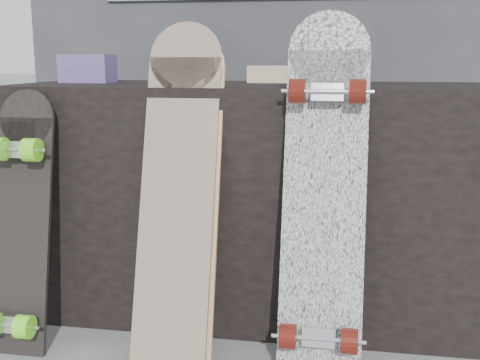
% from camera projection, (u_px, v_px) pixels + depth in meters
% --- Properties ---
extents(vendor_table, '(1.60, 0.60, 0.80)m').
position_uv_depth(vendor_table, '(251.00, 198.00, 2.14)').
color(vendor_table, black).
rests_on(vendor_table, ground).
extents(booth, '(2.40, 0.22, 2.20)m').
position_uv_depth(booth, '(279.00, 11.00, 2.82)').
color(booth, '#343439').
rests_on(booth, ground).
extents(merch_box_purple, '(0.18, 0.12, 0.10)m').
position_uv_depth(merch_box_purple, '(88.00, 69.00, 2.18)').
color(merch_box_purple, '#403974').
rests_on(merch_box_purple, vendor_table).
extents(merch_box_small, '(0.14, 0.14, 0.12)m').
position_uv_depth(merch_box_small, '(333.00, 66.00, 2.09)').
color(merch_box_small, '#403974').
rests_on(merch_box_small, vendor_table).
extents(merch_box_flat, '(0.22, 0.10, 0.06)m').
position_uv_depth(merch_box_flat, '(279.00, 74.00, 2.18)').
color(merch_box_flat, '#D1B78C').
rests_on(merch_box_flat, vendor_table).
extents(longboard_geisha, '(0.22, 0.28, 0.97)m').
position_uv_depth(longboard_geisha, '(183.00, 186.00, 1.80)').
color(longboard_geisha, '#CAAC88').
rests_on(longboard_geisha, ground).
extents(longboard_celtic, '(0.22, 0.33, 1.00)m').
position_uv_depth(longboard_celtic, '(178.00, 181.00, 1.78)').
color(longboard_celtic, '#D5B291').
rests_on(longboard_celtic, ground).
extents(longboard_cascadia, '(0.23, 0.34, 1.03)m').
position_uv_depth(longboard_cascadia, '(324.00, 188.00, 1.69)').
color(longboard_cascadia, white).
rests_on(longboard_cascadia, ground).
extents(skateboard_dark, '(0.18, 0.25, 0.80)m').
position_uv_depth(skateboard_dark, '(19.00, 221.00, 1.82)').
color(skateboard_dark, black).
rests_on(skateboard_dark, ground).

